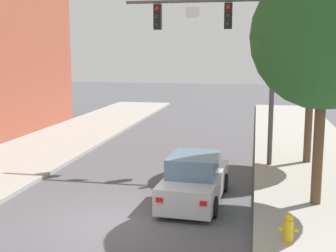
# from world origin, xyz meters

# --- Properties ---
(ground_plane) EXTENTS (120.00, 120.00, 0.00)m
(ground_plane) POSITION_xyz_m (0.00, 0.00, 0.00)
(ground_plane) COLOR #4C4C51
(traffic_signal_mast) EXTENTS (6.28, 0.38, 7.50)m
(traffic_signal_mast) POSITION_xyz_m (2.84, 7.40, 5.33)
(traffic_signal_mast) COLOR #514C47
(traffic_signal_mast) RESTS_ON sidewalk_right
(car_lead_silver) EXTENTS (2.00, 4.32, 1.60)m
(car_lead_silver) POSITION_xyz_m (2.08, 2.47, 0.72)
(car_lead_silver) COLOR #B7B7BC
(car_lead_silver) RESTS_ON ground
(fire_hydrant) EXTENTS (0.48, 0.24, 0.72)m
(fire_hydrant) POSITION_xyz_m (4.87, -0.54, 0.51)
(fire_hydrant) COLOR gold
(fire_hydrant) RESTS_ON sidewalk_right
(street_tree_nearest) EXTENTS (4.39, 4.39, 7.36)m
(street_tree_nearest) POSITION_xyz_m (5.90, 2.60, 5.30)
(street_tree_nearest) COLOR brown
(street_tree_nearest) RESTS_ON sidewalk_right
(street_tree_second) EXTENTS (4.39, 4.39, 8.07)m
(street_tree_second) POSITION_xyz_m (6.21, 8.22, 6.00)
(street_tree_second) COLOR brown
(street_tree_second) RESTS_ON sidewalk_right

